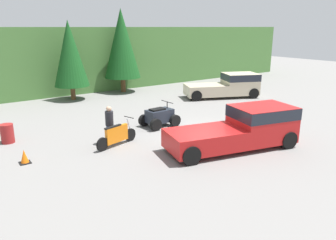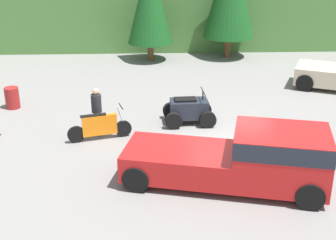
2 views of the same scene
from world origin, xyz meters
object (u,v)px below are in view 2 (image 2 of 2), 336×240
object	(u,v)px
dirt_bike	(100,127)
steel_barrel	(12,98)
quad_atv	(189,110)
pickup_truck_red	(247,157)
rider_person	(97,110)

from	to	relation	value
dirt_bike	steel_barrel	bearing A→B (deg)	124.47
quad_atv	dirt_bike	bearing A→B (deg)	-159.67
dirt_bike	quad_atv	distance (m)	3.53
dirt_bike	steel_barrel	size ratio (longest dim) A/B	2.51
pickup_truck_red	rider_person	xyz separation A→B (m)	(-4.60, 3.81, 0.02)
pickup_truck_red	rider_person	bearing A→B (deg)	153.76
dirt_bike	steel_barrel	distance (m)	5.10
pickup_truck_red	steel_barrel	bearing A→B (deg)	154.95
quad_atv	rider_person	size ratio (longest dim) A/B	1.12
pickup_truck_red	dirt_bike	world-z (taller)	pickup_truck_red
dirt_bike	rider_person	bearing A→B (deg)	90.44
quad_atv	rider_person	xyz separation A→B (m)	(-3.36, -0.96, 0.45)
quad_atv	steel_barrel	world-z (taller)	quad_atv
quad_atv	steel_barrel	bearing A→B (deg)	162.30
rider_person	steel_barrel	xyz separation A→B (m)	(-3.78, 2.84, -0.52)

